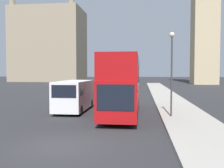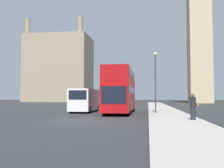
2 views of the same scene
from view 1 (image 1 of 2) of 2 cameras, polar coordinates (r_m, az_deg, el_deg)
ground_plane at (r=11.75m, az=-11.75°, el=-13.59°), size 300.00×300.00×0.00m
sidewalk_strip at (r=11.60m, az=23.08°, el=-13.60°), size 3.58×120.00×0.15m
building_block_distant at (r=89.97m, az=-14.11°, el=8.53°), size 23.12×15.60×30.01m
red_double_decker_bus at (r=19.27m, az=2.42°, el=0.39°), size 2.48×10.52×4.45m
white_van at (r=21.08m, az=-8.60°, el=-2.50°), size 2.21×5.90×2.54m
street_lamp at (r=18.03m, az=13.50°, el=5.02°), size 0.36×0.36×5.92m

